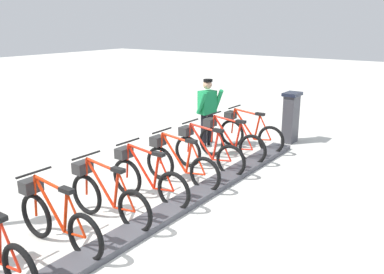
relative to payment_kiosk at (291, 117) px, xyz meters
The scene contains 11 objects.
ground_plane 5.62m from the payment_kiosk, 90.55° to the left, with size 60.00×60.00×0.00m, color beige.
dock_rail_base 5.61m from the payment_kiosk, 90.55° to the left, with size 0.44×9.99×0.10m, color #47474C.
payment_kiosk is the anchor object (origin of this frame).
bike_docked_0 1.34m from the payment_kiosk, 64.27° to the left, with size 1.72×0.54×1.02m.
bike_docked_1 2.19m from the payment_kiosk, 74.81° to the left, with size 1.72×0.54×1.02m.
bike_docked_2 3.09m from the payment_kiosk, 79.29° to the left, with size 1.72×0.54×1.02m.
bike_docked_3 3.99m from the payment_kiosk, 81.75° to the left, with size 1.72×0.54×1.02m.
bike_docked_4 4.90m from the payment_kiosk, 83.29° to the left, with size 1.72×0.54×1.02m.
bike_docked_5 5.81m from the payment_kiosk, 84.35° to the left, with size 1.72×0.54×1.02m.
bike_docked_6 6.73m from the payment_kiosk, 85.12° to the left, with size 1.72×0.54×1.02m.
worker_near_rack 2.16m from the payment_kiosk, 44.94° to the left, with size 0.57×0.69×1.66m.
Camera 1 is at (-3.83, 4.22, 3.00)m, focal length 38.98 mm.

